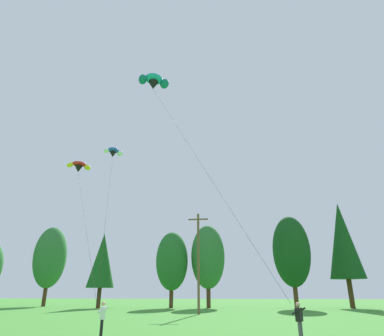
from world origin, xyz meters
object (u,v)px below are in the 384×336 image
parafoil_kite_high_blue_white (113,152)px  parafoil_kite_mid_teal (154,82)px  utility_pole (198,259)px  kite_flyer_near (102,316)px  parafoil_kite_far_red_yellow (79,166)px  kite_flyer_mid (299,318)px

parafoil_kite_high_blue_white → parafoil_kite_mid_teal: bearing=11.3°
parafoil_kite_mid_teal → utility_pole: bearing=57.9°
kite_flyer_near → parafoil_kite_far_red_yellow: size_ratio=0.10×
utility_pole → parafoil_kite_far_red_yellow: size_ratio=0.59×
utility_pole → kite_flyer_near: bearing=-98.4°
parafoil_kite_far_red_yellow → kite_flyer_mid: bearing=-38.5°
utility_pole → parafoil_kite_high_blue_white: 14.45m
parafoil_kite_mid_teal → parafoil_kite_far_red_yellow: bearing=157.8°
utility_pole → parafoil_kite_high_blue_white: (-7.72, -7.23, 9.85)m
kite_flyer_near → parafoil_kite_far_red_yellow: parafoil_kite_far_red_yellow is taller
parafoil_kite_high_blue_white → parafoil_kite_far_red_yellow: bearing=141.8°
parafoil_kite_high_blue_white → kite_flyer_mid: bearing=-38.6°
kite_flyer_near → parafoil_kite_mid_teal: parafoil_kite_mid_teal is taller
utility_pole → parafoil_kite_high_blue_white: parafoil_kite_high_blue_white is taller
utility_pole → kite_flyer_near: 19.70m
kite_flyer_mid → parafoil_kite_far_red_yellow: bearing=141.5°
utility_pole → parafoil_kite_far_red_yellow: bearing=-169.0°
kite_flyer_near → kite_flyer_mid: 9.79m
kite_flyer_near → parafoil_kite_mid_teal: size_ratio=0.07×
kite_flyer_mid → parafoil_kite_mid_teal: bearing=131.6°
kite_flyer_near → parafoil_kite_far_red_yellow: (-10.77, 16.35, 14.77)m
parafoil_kite_mid_teal → parafoil_kite_high_blue_white: bearing=-168.7°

